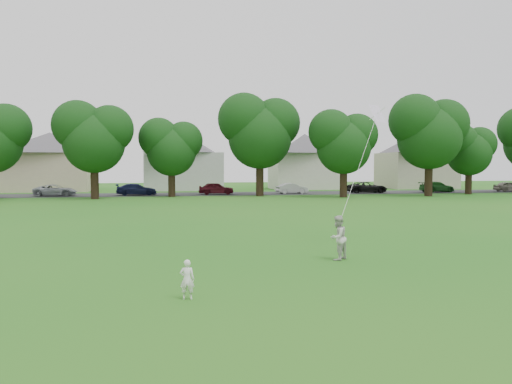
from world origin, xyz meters
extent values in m
plane|color=#196116|center=(0.00, 0.00, 0.00)|extent=(160.00, 160.00, 0.00)
cube|color=#2D2D30|center=(0.00, 42.00, 0.01)|extent=(90.00, 7.00, 0.01)
imported|color=white|center=(-1.84, -0.78, 0.46)|extent=(0.36, 0.27, 0.92)
imported|color=beige|center=(3.18, 3.16, 0.72)|extent=(0.89, 0.87, 1.45)
plane|color=silver|center=(5.79, 6.09, 5.08)|extent=(0.91, 0.74, 0.71)
cylinder|color=white|center=(4.49, 4.63, 3.06)|extent=(0.01, 0.01, 5.63)
cylinder|color=black|center=(-8.70, 35.77, 1.76)|extent=(0.74, 0.74, 3.51)
cylinder|color=black|center=(-1.66, 37.82, 1.51)|extent=(0.70, 0.70, 3.02)
cylinder|color=black|center=(7.16, 37.55, 2.02)|extent=(0.79, 0.79, 4.03)
cylinder|color=black|center=(14.81, 34.09, 1.65)|extent=(0.72, 0.72, 3.31)
cylinder|color=black|center=(23.94, 34.30, 1.99)|extent=(0.78, 0.78, 3.98)
cylinder|color=black|center=(30.07, 36.81, 1.48)|extent=(0.69, 0.69, 2.95)
imported|color=#8F949D|center=(-13.23, 41.00, 0.59)|extent=(4.18, 1.94, 1.16)
imported|color=#13183D|center=(-5.25, 41.00, 0.61)|extent=(4.26, 1.98, 1.20)
imported|color=#4C0F18|center=(3.07, 41.00, 0.65)|extent=(3.86, 1.74, 1.29)
imported|color=#ADADAD|center=(11.42, 41.00, 0.58)|extent=(3.57, 1.55, 1.14)
imported|color=black|center=(20.22, 41.00, 0.63)|extent=(4.55, 2.22, 1.25)
imported|color=#1B531C|center=(28.81, 41.00, 0.62)|extent=(4.37, 2.23, 1.22)
imported|color=gray|center=(38.15, 41.00, 0.60)|extent=(3.46, 1.39, 1.18)
cube|color=#C7B095|center=(-16.00, 52.00, 2.30)|extent=(9.54, 7.51, 4.59)
pyramid|color=#4E4B50|center=(-16.00, 52.00, 7.12)|extent=(13.75, 13.75, 2.53)
cube|color=silver|center=(0.00, 52.00, 2.36)|extent=(9.66, 6.47, 4.72)
pyramid|color=#4E4B50|center=(0.00, 52.00, 7.31)|extent=(13.93, 13.93, 2.59)
cube|color=beige|center=(16.00, 52.00, 2.36)|extent=(8.69, 6.39, 4.72)
pyramid|color=#4E4B50|center=(16.00, 52.00, 7.31)|extent=(12.54, 12.54, 2.59)
cube|color=#BAB29A|center=(32.00, 52.00, 2.43)|extent=(9.06, 7.61, 4.85)
pyramid|color=#4E4B50|center=(32.00, 52.00, 7.52)|extent=(13.07, 13.07, 2.67)
camera|label=1|loc=(-2.32, -12.15, 3.05)|focal=35.00mm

